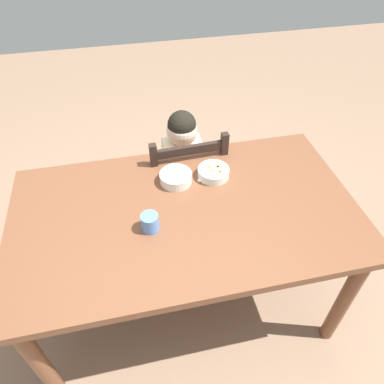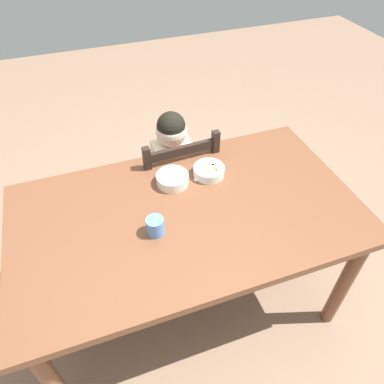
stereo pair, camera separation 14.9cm
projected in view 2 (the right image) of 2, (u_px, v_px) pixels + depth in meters
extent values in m
plane|color=#8C6D56|center=(188.00, 298.00, 2.15)|extent=(8.00, 8.00, 0.00)
cube|color=brown|center=(187.00, 214.00, 1.63)|extent=(1.57, 0.90, 0.04)
cylinder|color=brown|center=(54.00, 384.00, 1.47)|extent=(0.07, 0.07, 0.73)
cylinder|color=brown|center=(345.00, 282.00, 1.81)|extent=(0.07, 0.07, 0.73)
cylinder|color=brown|center=(44.00, 246.00, 1.98)|extent=(0.07, 0.07, 0.73)
cylinder|color=brown|center=(272.00, 187.00, 2.33)|extent=(0.07, 0.07, 0.73)
cube|color=black|center=(173.00, 184.00, 2.25)|extent=(0.44, 0.44, 0.02)
cube|color=black|center=(189.00, 183.00, 2.58)|extent=(0.04, 0.04, 0.42)
cube|color=black|center=(139.00, 197.00, 2.48)|extent=(0.04, 0.04, 0.42)
cube|color=black|center=(211.00, 220.00, 2.32)|extent=(0.04, 0.04, 0.42)
cube|color=black|center=(156.00, 237.00, 2.22)|extent=(0.04, 0.04, 0.42)
cube|color=black|center=(214.00, 165.00, 2.01)|extent=(0.04, 0.04, 0.45)
cube|color=black|center=(149.00, 182.00, 1.91)|extent=(0.04, 0.04, 0.45)
cube|color=black|center=(182.00, 150.00, 1.85)|extent=(0.36, 0.04, 0.05)
cube|color=black|center=(183.00, 170.00, 1.94)|extent=(0.36, 0.04, 0.05)
cube|color=beige|center=(173.00, 166.00, 2.11)|extent=(0.22, 0.14, 0.32)
sphere|color=beige|center=(171.00, 132.00, 1.95)|extent=(0.17, 0.17, 0.17)
sphere|color=black|center=(171.00, 126.00, 1.92)|extent=(0.16, 0.16, 0.16)
cylinder|color=#3F4C72|center=(173.00, 225.00, 2.28)|extent=(0.07, 0.07, 0.44)
cylinder|color=#3F4C72|center=(189.00, 221.00, 2.30)|extent=(0.07, 0.07, 0.44)
cylinder|color=beige|center=(155.00, 170.00, 1.95)|extent=(0.06, 0.24, 0.13)
cylinder|color=beige|center=(200.00, 160.00, 2.02)|extent=(0.06, 0.24, 0.13)
cylinder|color=white|center=(172.00, 179.00, 1.74)|extent=(0.16, 0.16, 0.05)
cylinder|color=white|center=(173.00, 183.00, 1.75)|extent=(0.07, 0.07, 0.01)
cylinder|color=green|center=(172.00, 178.00, 1.73)|extent=(0.13, 0.13, 0.03)
sphere|color=green|center=(177.00, 175.00, 1.73)|extent=(0.01, 0.01, 0.01)
sphere|color=green|center=(172.00, 176.00, 1.72)|extent=(0.01, 0.01, 0.01)
sphere|color=#479126|center=(174.00, 170.00, 1.75)|extent=(0.01, 0.01, 0.01)
sphere|color=green|center=(175.00, 179.00, 1.70)|extent=(0.01, 0.01, 0.01)
sphere|color=green|center=(169.00, 179.00, 1.71)|extent=(0.01, 0.01, 0.01)
sphere|color=green|center=(176.00, 173.00, 1.74)|extent=(0.01, 0.01, 0.01)
cylinder|color=white|center=(209.00, 171.00, 1.79)|extent=(0.16, 0.16, 0.05)
cylinder|color=white|center=(209.00, 174.00, 1.80)|extent=(0.07, 0.07, 0.01)
cylinder|color=orange|center=(209.00, 170.00, 1.78)|extent=(0.13, 0.13, 0.03)
cube|color=orange|center=(204.00, 167.00, 1.78)|extent=(0.02, 0.02, 0.01)
cube|color=orange|center=(217.00, 171.00, 1.76)|extent=(0.02, 0.02, 0.01)
cube|color=orange|center=(213.00, 165.00, 1.79)|extent=(0.02, 0.02, 0.01)
cube|color=orange|center=(215.00, 170.00, 1.76)|extent=(0.02, 0.02, 0.01)
cube|color=orange|center=(213.00, 165.00, 1.79)|extent=(0.02, 0.02, 0.01)
cube|color=orange|center=(208.00, 170.00, 1.76)|extent=(0.02, 0.02, 0.01)
cube|color=silver|center=(204.00, 172.00, 1.81)|extent=(0.08, 0.07, 0.00)
ellipsoid|color=silver|center=(197.00, 179.00, 1.77)|extent=(0.05, 0.05, 0.01)
cylinder|color=#5A8FE3|center=(155.00, 226.00, 1.50)|extent=(0.08, 0.08, 0.08)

